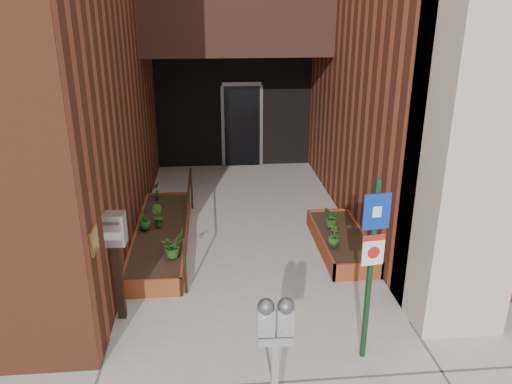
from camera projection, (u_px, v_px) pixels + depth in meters
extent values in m
plane|color=#9E9991|center=(263.00, 330.00, 6.60)|extent=(80.00, 80.00, 0.00)
cube|color=#BFB093|center=(465.00, 161.00, 6.23)|extent=(1.10, 1.20, 4.40)
cube|color=black|center=(235.00, 6.00, 10.78)|extent=(4.20, 2.00, 2.00)
cube|color=black|center=(234.00, 108.00, 12.97)|extent=(4.00, 0.30, 3.00)
cube|color=black|center=(242.00, 127.00, 12.97)|extent=(0.90, 0.06, 2.10)
cube|color=#B79338|center=(94.00, 240.00, 5.72)|extent=(0.04, 0.30, 0.30)
cube|color=brown|center=(151.00, 289.00, 7.27)|extent=(0.90, 0.04, 0.30)
cube|color=brown|center=(169.00, 199.00, 10.59)|extent=(0.90, 0.04, 0.30)
cube|color=brown|center=(137.00, 237.00, 8.89)|extent=(0.04, 3.60, 0.30)
cube|color=brown|center=(186.00, 235.00, 8.97)|extent=(0.04, 3.60, 0.30)
cube|color=black|center=(162.00, 237.00, 8.94)|extent=(0.82, 3.52, 0.26)
cube|color=brown|center=(358.00, 272.00, 7.73)|extent=(0.80, 0.04, 0.30)
cube|color=brown|center=(327.00, 216.00, 9.74)|extent=(0.80, 0.04, 0.30)
cube|color=brown|center=(320.00, 242.00, 8.70)|extent=(0.04, 2.20, 0.30)
cube|color=brown|center=(362.00, 240.00, 8.77)|extent=(0.04, 2.20, 0.30)
cube|color=black|center=(341.00, 242.00, 8.74)|extent=(0.72, 2.12, 0.26)
cylinder|color=black|center=(185.00, 266.00, 7.28)|extent=(0.04, 0.04, 0.90)
cylinder|color=black|center=(192.00, 188.00, 10.36)|extent=(0.04, 0.04, 0.90)
cylinder|color=black|center=(188.00, 198.00, 8.67)|extent=(0.04, 3.30, 0.04)
cube|color=#B3B3B6|center=(275.00, 339.00, 4.66)|extent=(0.32, 0.14, 0.09)
cube|color=#B3B3B6|center=(266.00, 322.00, 4.59)|extent=(0.16, 0.11, 0.28)
sphere|color=#59595B|center=(266.00, 307.00, 4.53)|extent=(0.16, 0.16, 0.16)
cube|color=white|center=(266.00, 323.00, 4.53)|extent=(0.10, 0.01, 0.05)
cube|color=#B21414|center=(266.00, 331.00, 4.56)|extent=(0.10, 0.01, 0.03)
cube|color=#B3B3B6|center=(285.00, 321.00, 4.60)|extent=(0.16, 0.11, 0.28)
sphere|color=#59595B|center=(286.00, 306.00, 4.54)|extent=(0.16, 0.16, 0.16)
cube|color=white|center=(286.00, 323.00, 4.54)|extent=(0.10, 0.01, 0.05)
cube|color=#B21414|center=(286.00, 330.00, 4.57)|extent=(0.10, 0.01, 0.03)
cube|color=#123217|center=(370.00, 273.00, 5.71)|extent=(0.06, 0.06, 2.30)
cube|color=navy|center=(377.00, 212.00, 5.41)|extent=(0.31, 0.06, 0.42)
cube|color=white|center=(377.00, 212.00, 5.40)|extent=(0.11, 0.03, 0.13)
cube|color=white|center=(373.00, 250.00, 5.57)|extent=(0.26, 0.06, 0.37)
cube|color=#B21414|center=(375.00, 238.00, 5.51)|extent=(0.26, 0.05, 0.06)
cylinder|color=#B21414|center=(374.00, 252.00, 5.57)|extent=(0.15, 0.03, 0.15)
cube|color=black|center=(119.00, 281.00, 6.68)|extent=(0.11, 0.11, 1.13)
cube|color=silver|center=(113.00, 229.00, 6.40)|extent=(0.32, 0.24, 0.43)
cube|color=#59595B|center=(110.00, 224.00, 6.25)|extent=(0.23, 0.02, 0.04)
cube|color=white|center=(112.00, 236.00, 6.31)|extent=(0.25, 0.02, 0.10)
imported|color=#225518|center=(172.00, 245.00, 7.82)|extent=(0.50, 0.50, 0.39)
imported|color=#2A601B|center=(158.00, 216.00, 8.92)|extent=(0.30, 0.30, 0.38)
imported|color=#225C1A|center=(144.00, 219.00, 8.79)|extent=(0.28, 0.28, 0.38)
imported|color=#165017|center=(157.00, 191.00, 10.16)|extent=(0.22, 0.22, 0.35)
imported|color=#245117|center=(334.00, 235.00, 8.18)|extent=(0.29, 0.29, 0.37)
imported|color=#255117|center=(335.00, 237.00, 8.13)|extent=(0.26, 0.26, 0.35)
imported|color=#285E1B|center=(332.00, 217.00, 8.86)|extent=(0.33, 0.33, 0.37)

